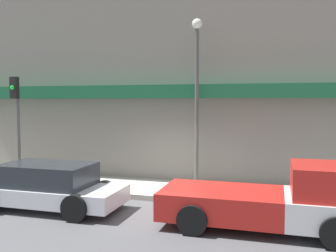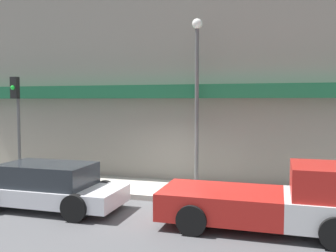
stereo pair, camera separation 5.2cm
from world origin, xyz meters
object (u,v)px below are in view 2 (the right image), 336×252
at_px(traffic_light, 17,111).
at_px(street_lamp, 197,84).
at_px(fire_hydrant, 85,177).
at_px(parked_car, 48,186).
at_px(pickup_truck, 278,200).

bearing_deg(traffic_light, street_lamp, 9.19).
relative_size(fire_hydrant, traffic_light, 0.19).
bearing_deg(fire_hydrant, traffic_light, 176.67).
bearing_deg(street_lamp, fire_hydrant, -161.52).
xyz_separation_m(parked_car, street_lamp, (3.86, 3.26, 3.15)).
relative_size(parked_car, street_lamp, 0.78).
relative_size(pickup_truck, street_lamp, 0.88).
height_order(pickup_truck, fire_hydrant, pickup_truck).
bearing_deg(fire_hydrant, parked_car, -94.11).
bearing_deg(traffic_light, fire_hydrant, -3.33).
bearing_deg(fire_hydrant, pickup_truck, -17.26).
bearing_deg(fire_hydrant, street_lamp, 18.48).
relative_size(pickup_truck, parked_car, 1.12).
xyz_separation_m(parked_car, traffic_light, (-2.76, 2.19, 2.20)).
distance_m(pickup_truck, parked_car, 6.64).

